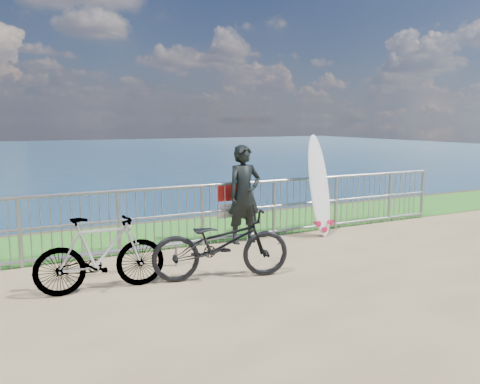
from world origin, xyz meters
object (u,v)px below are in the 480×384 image
surfer (244,194)px  bicycle_near (221,243)px  surfboard (319,189)px  bicycle_far (101,254)px

surfer → bicycle_near: size_ratio=0.92×
surfboard → bicycle_far: 4.60m
surfer → surfboard: size_ratio=0.91×
bicycle_near → bicycle_far: bicycle_near is taller
surfboard → bicycle_near: 3.18m
surfboard → surfer: bearing=174.0°
surfboard → bicycle_far: (-4.41, -1.23, -0.41)m
bicycle_near → bicycle_far: size_ratio=1.16×
surfer → bicycle_far: size_ratio=1.07×
surfer → bicycle_far: 3.19m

